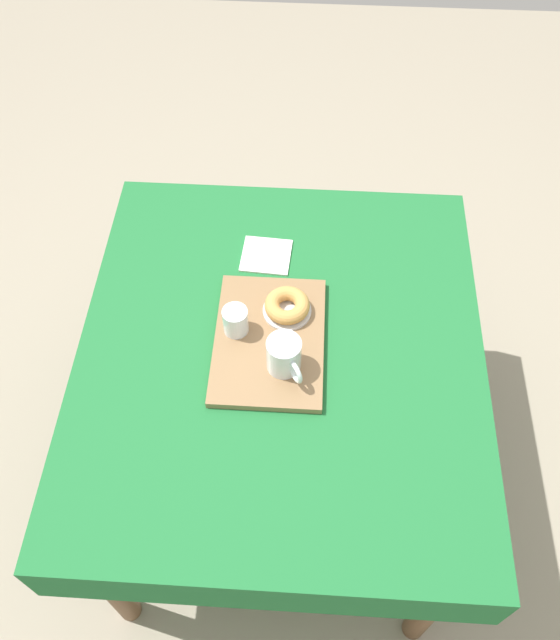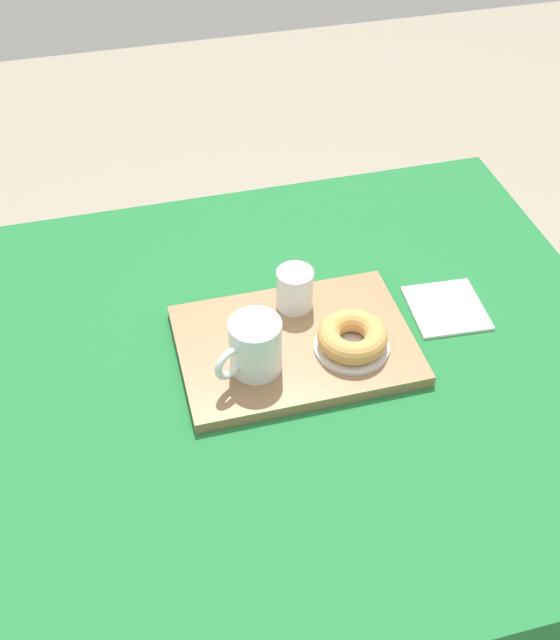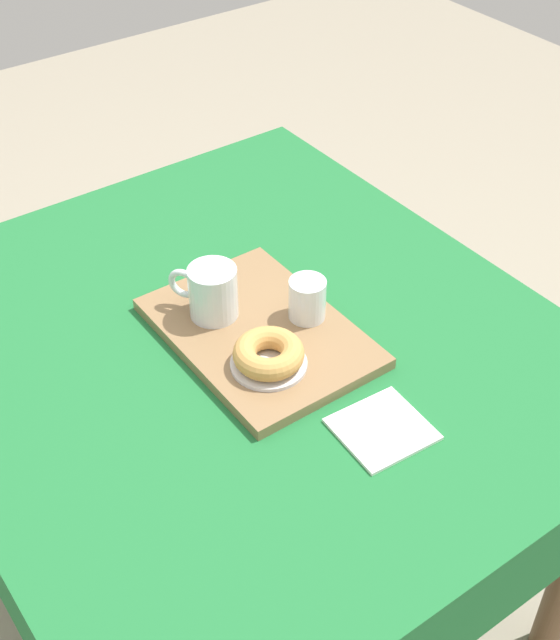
# 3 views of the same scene
# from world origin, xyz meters

# --- Properties ---
(ground_plane) EXTENTS (6.00, 6.00, 0.00)m
(ground_plane) POSITION_xyz_m (0.00, 0.00, 0.00)
(ground_plane) COLOR gray
(dining_table) EXTENTS (1.18, 1.04, 0.75)m
(dining_table) POSITION_xyz_m (0.00, 0.00, 0.65)
(dining_table) COLOR #1E6B33
(dining_table) RESTS_ON ground
(serving_tray) EXTENTS (0.40, 0.28, 0.02)m
(serving_tray) POSITION_xyz_m (-0.02, -0.03, 0.76)
(serving_tray) COLOR olive
(serving_tray) RESTS_ON dining_table
(tea_mug_left) EXTENTS (0.12, 0.09, 0.10)m
(tea_mug_left) POSITION_xyz_m (0.06, 0.01, 0.81)
(tea_mug_left) COLOR white
(tea_mug_left) RESTS_ON serving_tray
(water_glass_near) EXTENTS (0.07, 0.07, 0.08)m
(water_glass_near) POSITION_xyz_m (-0.04, -0.12, 0.80)
(water_glass_near) COLOR white
(water_glass_near) RESTS_ON serving_tray
(donut_plate_left) EXTENTS (0.13, 0.13, 0.01)m
(donut_plate_left) POSITION_xyz_m (-0.11, 0.01, 0.77)
(donut_plate_left) COLOR silver
(donut_plate_left) RESTS_ON serving_tray
(sugar_donut_left) EXTENTS (0.12, 0.12, 0.04)m
(sugar_donut_left) POSITION_xyz_m (-0.11, 0.01, 0.79)
(sugar_donut_left) COLOR tan
(sugar_donut_left) RESTS_ON donut_plate_left
(paper_napkin) EXTENTS (0.14, 0.15, 0.01)m
(paper_napkin) POSITION_xyz_m (-0.31, -0.06, 0.75)
(paper_napkin) COLOR white
(paper_napkin) RESTS_ON dining_table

